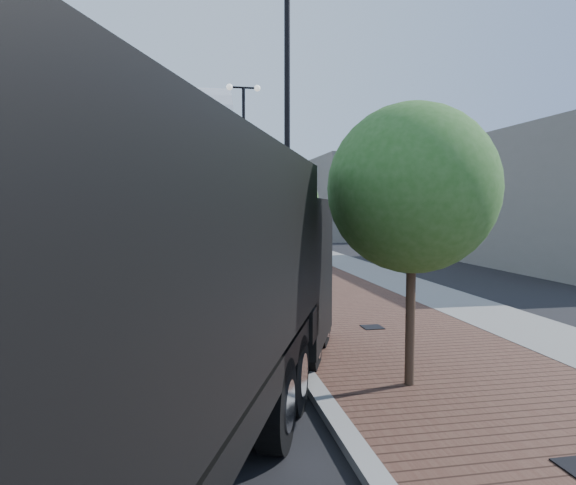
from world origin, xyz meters
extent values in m
cube|color=#4C2D23|center=(3.50, 40.00, 0.06)|extent=(7.00, 140.00, 0.12)
cube|color=slate|center=(6.20, 40.00, 0.07)|extent=(2.40, 140.00, 0.13)
cube|color=gray|center=(0.00, 40.00, 0.07)|extent=(0.30, 140.00, 0.14)
cube|color=slate|center=(-13.00, 40.00, 0.06)|extent=(4.00, 140.00, 0.12)
cube|color=black|center=(-0.69, 6.28, 1.86)|extent=(3.58, 3.64, 2.85)
cube|color=black|center=(-0.15, 7.68, 0.93)|extent=(2.65, 1.45, 1.43)
cube|color=black|center=(-1.22, 4.88, 1.15)|extent=(2.87, 1.80, 0.55)
cube|color=black|center=(-3.19, -0.26, 1.59)|extent=(6.17, 10.40, 0.13)
cube|color=black|center=(-1.91, -0.75, 2.69)|extent=(3.73, 9.47, 2.19)
cube|color=black|center=(-1.57, 3.98, 2.69)|extent=(2.61, 1.10, 2.19)
cylinder|color=black|center=(-1.98, 6.13, 0.60)|extent=(0.74, 1.24, 1.21)
cylinder|color=silver|center=(-1.98, 6.13, 0.60)|extent=(0.58, 0.75, 0.66)
cylinder|color=black|center=(0.17, 5.30, 0.60)|extent=(0.74, 1.24, 1.21)
cylinder|color=silver|center=(0.17, 5.30, 0.60)|extent=(0.58, 0.75, 0.66)
cylinder|color=black|center=(-1.40, 7.62, 0.60)|extent=(0.74, 1.24, 1.21)
cylinder|color=silver|center=(-1.40, 7.62, 0.60)|extent=(0.58, 0.75, 0.66)
cylinder|color=black|center=(0.75, 6.80, 0.60)|extent=(0.74, 1.24, 1.21)
cylinder|color=silver|center=(0.75, 6.80, 0.60)|extent=(0.58, 0.75, 0.66)
cylinder|color=black|center=(-3.12, 3.14, 0.60)|extent=(0.74, 1.24, 1.21)
cylinder|color=silver|center=(-3.12, 3.14, 0.60)|extent=(0.58, 0.75, 0.66)
cylinder|color=black|center=(-0.97, 2.32, 0.60)|extent=(0.74, 1.24, 1.21)
cylinder|color=silver|center=(-0.97, 2.32, 0.60)|extent=(0.58, 0.75, 0.66)
cylinder|color=black|center=(-2.69, 4.26, 0.60)|extent=(0.74, 1.24, 1.21)
cylinder|color=silver|center=(-2.69, 4.26, 0.60)|extent=(0.58, 0.75, 0.66)
cylinder|color=black|center=(-0.54, 3.44, 0.60)|extent=(0.74, 1.24, 1.21)
cylinder|color=silver|center=(-0.54, 3.44, 0.60)|extent=(0.58, 0.75, 0.66)
imported|color=white|center=(-4.07, 23.86, 0.64)|extent=(2.44, 4.10, 1.28)
imported|color=black|center=(-5.22, 38.76, 0.65)|extent=(3.07, 5.01, 1.30)
imported|color=black|center=(-2.69, 43.94, 0.62)|extent=(2.51, 4.51, 1.23)
imported|color=black|center=(4.64, 21.28, 0.88)|extent=(0.70, 0.51, 1.76)
cylinder|color=black|center=(0.60, 10.00, 0.10)|extent=(0.56, 0.56, 0.20)
cylinder|color=black|center=(0.60, 10.00, 4.62)|extent=(0.16, 0.16, 9.00)
cylinder|color=black|center=(0.60, 22.00, 0.10)|extent=(0.56, 0.56, 0.20)
cylinder|color=black|center=(0.60, 22.00, 4.62)|extent=(0.16, 0.16, 9.00)
cylinder|color=black|center=(0.60, 22.00, 9.12)|extent=(1.40, 0.10, 0.10)
sphere|color=silver|center=(-0.10, 22.00, 9.12)|extent=(0.32, 0.32, 0.32)
sphere|color=silver|center=(1.30, 22.00, 9.12)|extent=(0.32, 0.32, 0.32)
cylinder|color=black|center=(0.60, 34.00, 0.10)|extent=(0.56, 0.56, 0.20)
cylinder|color=black|center=(0.60, 34.00, 4.62)|extent=(0.16, 0.16, 9.00)
cylinder|color=black|center=(0.10, 34.00, 9.12)|extent=(1.00, 0.10, 0.10)
sphere|color=silver|center=(-0.40, 34.00, 9.05)|extent=(0.32, 0.32, 0.32)
cylinder|color=black|center=(0.60, 46.00, 0.10)|extent=(0.56, 0.56, 0.20)
cylinder|color=black|center=(0.60, 46.00, 4.62)|extent=(0.16, 0.16, 9.00)
cylinder|color=black|center=(0.60, 46.00, 9.12)|extent=(1.40, 0.10, 0.10)
sphere|color=silver|center=(-0.10, 46.00, 9.12)|extent=(0.32, 0.32, 0.32)
sphere|color=silver|center=(1.30, 46.00, 9.12)|extent=(0.32, 0.32, 0.32)
cylinder|color=black|center=(0.60, 25.00, 4.00)|extent=(0.18, 0.18, 8.00)
cylinder|color=black|center=(-1.90, 25.00, 7.60)|extent=(5.00, 0.12, 0.12)
imported|color=black|center=(-3.90, 25.00, 7.00)|extent=(0.16, 0.20, 1.00)
cylinder|color=#382619|center=(1.60, 4.00, 1.61)|extent=(0.16, 0.16, 3.21)
sphere|color=#2D5F20|center=(1.60, 4.00, 3.44)|extent=(2.83, 2.83, 2.83)
sphere|color=#2D5F20|center=(2.00, 4.30, 3.21)|extent=(1.98, 1.98, 1.98)
sphere|color=#2D5F20|center=(1.30, 3.70, 3.77)|extent=(1.70, 1.70, 1.70)
cylinder|color=#382619|center=(1.60, 15.00, 1.58)|extent=(0.16, 0.16, 3.15)
sphere|color=#2E6020|center=(1.60, 15.00, 3.38)|extent=(2.26, 2.26, 2.26)
sphere|color=#2E6020|center=(2.00, 15.30, 3.15)|extent=(1.58, 1.58, 1.58)
sphere|color=#2E6020|center=(1.30, 14.70, 3.69)|extent=(1.35, 1.35, 1.35)
cylinder|color=#382619|center=(1.60, 27.00, 1.68)|extent=(0.16, 0.16, 3.36)
sphere|color=#205F2C|center=(1.60, 27.00, 3.60)|extent=(2.23, 2.23, 2.23)
sphere|color=#205F2C|center=(2.00, 27.30, 3.36)|extent=(1.56, 1.56, 1.56)
sphere|color=#205F2C|center=(1.30, 26.70, 3.93)|extent=(1.34, 1.34, 1.34)
cylinder|color=#382619|center=(1.60, 39.00, 1.69)|extent=(0.16, 0.16, 3.39)
sphere|color=#1A4C23|center=(1.60, 39.00, 3.63)|extent=(2.66, 2.66, 2.66)
sphere|color=#1A4C23|center=(2.00, 39.30, 3.39)|extent=(1.86, 1.86, 1.86)
sphere|color=#1A4C23|center=(1.30, 38.70, 3.97)|extent=(1.60, 1.60, 1.60)
cube|color=#A2A5AC|center=(-2.00, 85.00, 4.00)|extent=(50.00, 28.00, 8.00)
cube|color=#66635C|center=(-20.00, 60.00, 5.00)|extent=(14.00, 20.00, 10.00)
cube|color=#66635C|center=(16.00, 50.00, 4.00)|extent=(12.00, 22.00, 8.00)
cube|color=#66635C|center=(18.00, 20.00, 3.50)|extent=(10.00, 16.00, 7.00)
cube|color=black|center=(2.40, 8.00, 0.13)|extent=(0.50, 0.50, 0.02)
cube|color=black|center=(2.40, 19.00, 0.13)|extent=(0.50, 0.50, 0.02)
camera|label=1|loc=(-2.00, -3.94, 3.13)|focal=31.70mm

